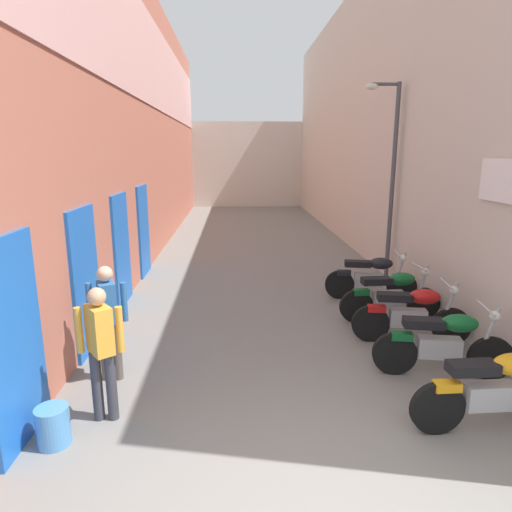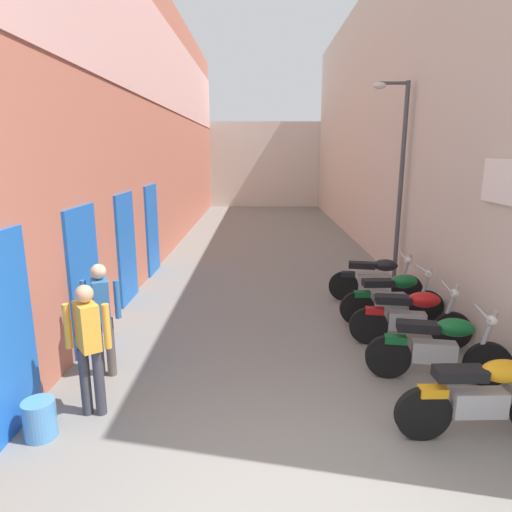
{
  "view_description": "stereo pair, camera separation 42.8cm",
  "coord_description": "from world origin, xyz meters",
  "px_view_note": "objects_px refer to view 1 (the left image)",
  "views": [
    {
      "loc": [
        -0.74,
        -3.09,
        2.99
      ],
      "look_at": [
        -0.36,
        4.56,
        1.18
      ],
      "focal_mm": 31.14,
      "sensor_mm": 36.0,
      "label": 1
    },
    {
      "loc": [
        -0.31,
        -3.1,
        2.99
      ],
      "look_at": [
        -0.36,
        4.56,
        1.18
      ],
      "focal_mm": 31.14,
      "sensor_mm": 36.0,
      "label": 2
    }
  ],
  "objects_px": {
    "motorcycle_fourth": "(391,294)",
    "street_lamp": "(389,169)",
    "pedestrian_mid_alley": "(108,315)",
    "motorcycle_nearest": "(496,389)",
    "motorcycle_fifth": "(371,276)",
    "water_jug_near_door": "(53,426)",
    "pedestrian_by_doorway": "(101,344)",
    "motorcycle_second": "(444,342)",
    "motorcycle_third": "(412,313)"
  },
  "relations": [
    {
      "from": "water_jug_near_door",
      "to": "motorcycle_second",
      "type": "bearing_deg",
      "value": 14.41
    },
    {
      "from": "motorcycle_third",
      "to": "pedestrian_by_doorway",
      "type": "relative_size",
      "value": 1.17
    },
    {
      "from": "motorcycle_second",
      "to": "motorcycle_fifth",
      "type": "bearing_deg",
      "value": 90.0
    },
    {
      "from": "motorcycle_second",
      "to": "motorcycle_fifth",
      "type": "xyz_separation_m",
      "value": [
        -0.0,
        3.22,
        0.0
      ]
    },
    {
      "from": "motorcycle_second",
      "to": "pedestrian_mid_alley",
      "type": "xyz_separation_m",
      "value": [
        -4.45,
        0.15,
        0.42
      ]
    },
    {
      "from": "motorcycle_fourth",
      "to": "street_lamp",
      "type": "distance_m",
      "value": 3.38
    },
    {
      "from": "motorcycle_third",
      "to": "motorcycle_fourth",
      "type": "relative_size",
      "value": 0.99
    },
    {
      "from": "motorcycle_nearest",
      "to": "motorcycle_third",
      "type": "distance_m",
      "value": 2.3
    },
    {
      "from": "motorcycle_third",
      "to": "motorcycle_fifth",
      "type": "height_order",
      "value": "same"
    },
    {
      "from": "motorcycle_third",
      "to": "pedestrian_mid_alley",
      "type": "xyz_separation_m",
      "value": [
        -4.45,
        -0.94,
        0.42
      ]
    },
    {
      "from": "motorcycle_nearest",
      "to": "water_jug_near_door",
      "type": "distance_m",
      "value": 4.71
    },
    {
      "from": "motorcycle_nearest",
      "to": "motorcycle_fourth",
      "type": "height_order",
      "value": "same"
    },
    {
      "from": "motorcycle_nearest",
      "to": "motorcycle_fifth",
      "type": "xyz_separation_m",
      "value": [
        -0.0,
        4.43,
        0.0
      ]
    },
    {
      "from": "motorcycle_fourth",
      "to": "pedestrian_mid_alley",
      "type": "xyz_separation_m",
      "value": [
        -4.45,
        -1.89,
        0.42
      ]
    },
    {
      "from": "motorcycle_third",
      "to": "motorcycle_fourth",
      "type": "height_order",
      "value": "same"
    },
    {
      "from": "motorcycle_nearest",
      "to": "pedestrian_mid_alley",
      "type": "height_order",
      "value": "pedestrian_mid_alley"
    },
    {
      "from": "motorcycle_third",
      "to": "motorcycle_fourth",
      "type": "xyz_separation_m",
      "value": [
        0.0,
        0.95,
        0.0
      ]
    },
    {
      "from": "motorcycle_fourth",
      "to": "street_lamp",
      "type": "xyz_separation_m",
      "value": [
        0.7,
        2.53,
        2.12
      ]
    },
    {
      "from": "motorcycle_fifth",
      "to": "pedestrian_by_doorway",
      "type": "bearing_deg",
      "value": -136.99
    },
    {
      "from": "motorcycle_nearest",
      "to": "motorcycle_fourth",
      "type": "xyz_separation_m",
      "value": [
        -0.0,
        3.25,
        0.0
      ]
    },
    {
      "from": "motorcycle_fourth",
      "to": "pedestrian_mid_alley",
      "type": "relative_size",
      "value": 1.18
    },
    {
      "from": "motorcycle_fifth",
      "to": "street_lamp",
      "type": "distance_m",
      "value": 2.61
    },
    {
      "from": "motorcycle_nearest",
      "to": "motorcycle_fourth",
      "type": "bearing_deg",
      "value": 90.0
    },
    {
      "from": "water_jug_near_door",
      "to": "pedestrian_by_doorway",
      "type": "bearing_deg",
      "value": 46.15
    },
    {
      "from": "motorcycle_fourth",
      "to": "motorcycle_fifth",
      "type": "relative_size",
      "value": 1.01
    },
    {
      "from": "motorcycle_fifth",
      "to": "water_jug_near_door",
      "type": "distance_m",
      "value": 6.47
    },
    {
      "from": "motorcycle_second",
      "to": "motorcycle_third",
      "type": "distance_m",
      "value": 1.1
    },
    {
      "from": "motorcycle_third",
      "to": "pedestrian_mid_alley",
      "type": "bearing_deg",
      "value": -168.04
    },
    {
      "from": "motorcycle_second",
      "to": "motorcycle_third",
      "type": "bearing_deg",
      "value": 90.0
    },
    {
      "from": "motorcycle_third",
      "to": "street_lamp",
      "type": "distance_m",
      "value": 4.13
    },
    {
      "from": "water_jug_near_door",
      "to": "street_lamp",
      "type": "xyz_separation_m",
      "value": [
        5.4,
        5.79,
        2.41
      ]
    },
    {
      "from": "motorcycle_fourth",
      "to": "street_lamp",
      "type": "relative_size",
      "value": 0.42
    },
    {
      "from": "motorcycle_fourth",
      "to": "street_lamp",
      "type": "bearing_deg",
      "value": 74.63
    },
    {
      "from": "motorcycle_fourth",
      "to": "water_jug_near_door",
      "type": "height_order",
      "value": "motorcycle_fourth"
    },
    {
      "from": "motorcycle_fifth",
      "to": "motorcycle_second",
      "type": "bearing_deg",
      "value": -90.0
    },
    {
      "from": "motorcycle_second",
      "to": "motorcycle_third",
      "type": "height_order",
      "value": "same"
    },
    {
      "from": "pedestrian_mid_alley",
      "to": "motorcycle_fourth",
      "type": "bearing_deg",
      "value": 23.01
    },
    {
      "from": "motorcycle_nearest",
      "to": "motorcycle_third",
      "type": "xyz_separation_m",
      "value": [
        -0.0,
        2.3,
        0.0
      ]
    },
    {
      "from": "motorcycle_fourth",
      "to": "water_jug_near_door",
      "type": "relative_size",
      "value": 4.41
    },
    {
      "from": "motorcycle_fifth",
      "to": "street_lamp",
      "type": "relative_size",
      "value": 0.41
    },
    {
      "from": "motorcycle_third",
      "to": "street_lamp",
      "type": "height_order",
      "value": "street_lamp"
    },
    {
      "from": "pedestrian_mid_alley",
      "to": "street_lamp",
      "type": "distance_m",
      "value": 7.0
    },
    {
      "from": "motorcycle_nearest",
      "to": "water_jug_near_door",
      "type": "bearing_deg",
      "value": -179.94
    },
    {
      "from": "pedestrian_by_doorway",
      "to": "street_lamp",
      "type": "relative_size",
      "value": 0.35
    },
    {
      "from": "motorcycle_second",
      "to": "pedestrian_by_doorway",
      "type": "bearing_deg",
      "value": -169.77
    },
    {
      "from": "pedestrian_by_doorway",
      "to": "pedestrian_mid_alley",
      "type": "bearing_deg",
      "value": 100.5
    },
    {
      "from": "motorcycle_second",
      "to": "motorcycle_fourth",
      "type": "distance_m",
      "value": 2.05
    },
    {
      "from": "pedestrian_by_doorway",
      "to": "pedestrian_mid_alley",
      "type": "xyz_separation_m",
      "value": [
        -0.17,
        0.93,
        0.0
      ]
    },
    {
      "from": "motorcycle_nearest",
      "to": "street_lamp",
      "type": "distance_m",
      "value": 6.2
    },
    {
      "from": "motorcycle_third",
      "to": "water_jug_near_door",
      "type": "relative_size",
      "value": 4.38
    }
  ]
}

